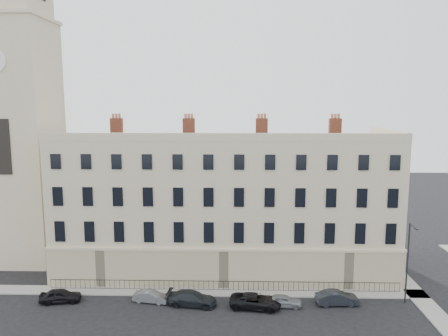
% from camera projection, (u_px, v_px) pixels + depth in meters
% --- Properties ---
extents(ground, '(160.00, 160.00, 0.00)m').
position_uv_depth(ground, '(290.00, 318.00, 38.30)').
color(ground, black).
rests_on(ground, ground).
extents(terrace, '(36.22, 12.22, 17.00)m').
position_uv_depth(terrace, '(225.00, 203.00, 49.13)').
color(terrace, beige).
rests_on(terrace, ground).
extents(church_tower, '(8.00, 8.13, 44.00)m').
position_uv_depth(church_tower, '(17.00, 103.00, 50.04)').
color(church_tower, beige).
rests_on(church_tower, ground).
extents(pavement_terrace, '(48.00, 2.00, 0.12)m').
position_uv_depth(pavement_terrace, '(183.00, 292.00, 43.48)').
color(pavement_terrace, gray).
rests_on(pavement_terrace, ground).
extents(pavement_east_return, '(2.00, 24.00, 0.12)m').
position_uv_depth(pavement_east_return, '(405.00, 282.00, 45.87)').
color(pavement_east_return, gray).
rests_on(pavement_east_return, ground).
extents(railings, '(35.00, 0.04, 0.96)m').
position_uv_depth(railings, '(224.00, 286.00, 43.70)').
color(railings, black).
rests_on(railings, ground).
extents(car_a, '(3.98, 2.09, 1.29)m').
position_uv_depth(car_a, '(61.00, 296.00, 41.23)').
color(car_a, black).
rests_on(car_a, ground).
extents(car_b, '(3.50, 1.70, 1.10)m').
position_uv_depth(car_b, '(151.00, 296.00, 41.29)').
color(car_b, slate).
rests_on(car_b, ground).
extents(car_c, '(4.83, 2.46, 1.34)m').
position_uv_depth(car_c, '(192.00, 298.00, 40.61)').
color(car_c, black).
rests_on(car_c, ground).
extents(car_d, '(4.96, 2.77, 1.31)m').
position_uv_depth(car_d, '(255.00, 301.00, 40.09)').
color(car_d, black).
rests_on(car_d, ground).
extents(car_e, '(3.40, 1.57, 1.13)m').
position_uv_depth(car_e, '(284.00, 301.00, 40.37)').
color(car_e, slate).
rests_on(car_e, ground).
extents(car_f, '(4.06, 1.63, 1.31)m').
position_uv_depth(car_f, '(337.00, 298.00, 40.74)').
color(car_f, black).
rests_on(car_f, ground).
extents(streetlamp, '(0.20, 1.68, 7.78)m').
position_uv_depth(streetlamp, '(408.00, 260.00, 40.44)').
color(streetlamp, '#2D2C31').
rests_on(streetlamp, ground).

